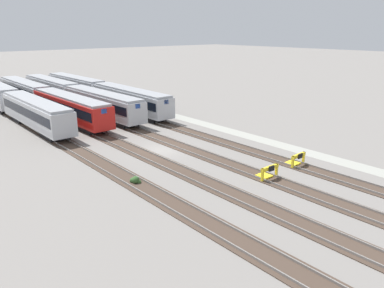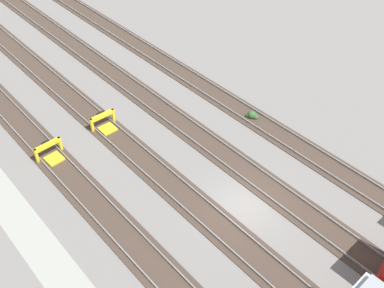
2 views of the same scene
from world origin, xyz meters
TOP-DOWN VIEW (x-y plane):
  - ground_plane at (0.00, 0.00)m, footprint 400.00×400.00m
  - rail_track_nearest at (0.00, -6.76)m, footprint 90.00×2.23m
  - rail_track_near_inner at (0.00, -2.25)m, footprint 90.00×2.24m
  - rail_track_middle at (0.00, 2.25)m, footprint 90.00×2.24m
  - rail_track_far_inner at (0.00, 6.76)m, footprint 90.00×2.23m
  - bumper_stop_nearest_track at (-11.56, -6.75)m, footprint 1.38×2.01m
  - bumper_stop_near_inner_track at (-11.87, -2.26)m, footprint 1.36×2.00m
  - weed_clump at (-5.61, 6.72)m, footprint 0.92×0.70m

SIDE VIEW (x-z plane):
  - ground_plane at x=0.00m, z-range 0.00..0.00m
  - rail_track_nearest at x=0.00m, z-range -0.06..0.15m
  - rail_track_near_inner at x=0.00m, z-range -0.06..0.15m
  - rail_track_middle at x=0.00m, z-range -0.06..0.15m
  - rail_track_far_inner at x=0.00m, z-range -0.06..0.15m
  - weed_clump at x=-5.61m, z-range -0.08..0.56m
  - bumper_stop_nearest_track at x=-11.56m, z-range -0.10..1.12m
  - bumper_stop_near_inner_track at x=-11.87m, z-range -0.10..1.12m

